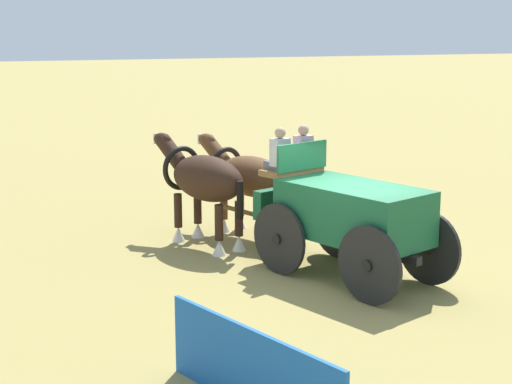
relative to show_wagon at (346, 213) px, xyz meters
The scene contains 5 objects.
ground_plane 1.27m from the show_wagon, 163.08° to the right, with size 220.00×220.00×0.00m, color #9E8C4C.
show_wagon is the anchor object (origin of this frame).
draft_horse_near 3.66m from the show_wagon, 27.16° to the left, with size 3.08×1.55×2.33m.
draft_horse_off 3.67m from the show_wagon, ahead, with size 3.11×1.50×2.20m.
sponsor_banner 5.78m from the show_wagon, 137.98° to the left, with size 3.20×0.06×1.10m, color #1959B2.
Camera 1 is at (-12.32, 7.50, 4.66)m, focal length 55.05 mm.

